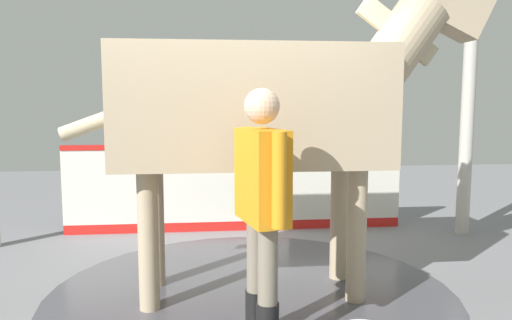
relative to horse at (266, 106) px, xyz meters
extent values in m
cube|color=gray|center=(0.35, -0.07, -1.60)|extent=(16.00, 16.00, 0.02)
cylinder|color=#4C4C54|center=(0.12, 0.00, -1.59)|extent=(3.48, 3.48, 0.00)
cube|color=silver|center=(0.10, -2.08, -1.07)|extent=(4.27, 0.11, 1.05)
cube|color=red|center=(0.10, -2.08, -0.51)|extent=(4.27, 0.13, 0.06)
cube|color=red|center=(0.10, -2.08, -1.53)|extent=(4.27, 0.11, 0.12)
cylinder|color=#B7B2A8|center=(-2.69, -1.60, -0.01)|extent=(0.16, 0.16, 3.16)
cube|color=tan|center=(0.12, 0.00, 0.00)|extent=(2.20, 0.98, 0.96)
cylinder|color=tan|center=(-0.72, -0.26, -1.04)|extent=(0.16, 0.16, 1.11)
cylinder|color=tan|center=(-0.71, 0.27, -1.04)|extent=(0.16, 0.16, 1.11)
cylinder|color=tan|center=(0.95, -0.27, -1.04)|extent=(0.16, 0.16, 1.11)
cylinder|color=tan|center=(0.96, 0.25, -1.04)|extent=(0.16, 0.16, 1.11)
cylinder|color=tan|center=(-1.11, 0.01, 0.48)|extent=(0.84, 0.44, 0.93)
cube|color=#C6B793|center=(-1.11, 0.01, 0.63)|extent=(0.72, 0.07, 0.57)
cube|color=tan|center=(-1.57, 0.02, 0.83)|extent=(0.65, 0.29, 0.56)
cylinder|color=#C6B793|center=(1.32, -0.01, -0.10)|extent=(0.70, 0.13, 0.35)
cylinder|color=slate|center=(0.13, 1.04, -1.00)|extent=(0.13, 0.13, 0.51)
cylinder|color=black|center=(0.18, 0.83, -1.42)|extent=(0.15, 0.15, 0.34)
cylinder|color=slate|center=(0.18, 0.83, -1.00)|extent=(0.13, 0.13, 0.51)
cube|color=orange|center=(0.15, 0.93, -0.44)|extent=(0.32, 0.53, 0.60)
cylinder|color=orange|center=(0.08, 1.23, -0.42)|extent=(0.09, 0.09, 0.57)
cylinder|color=orange|center=(0.22, 0.64, -0.42)|extent=(0.09, 0.09, 0.57)
sphere|color=beige|center=(0.15, 0.93, 0.01)|extent=(0.23, 0.23, 0.23)
camera|label=1|loc=(0.54, 4.03, 0.03)|focal=34.30mm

